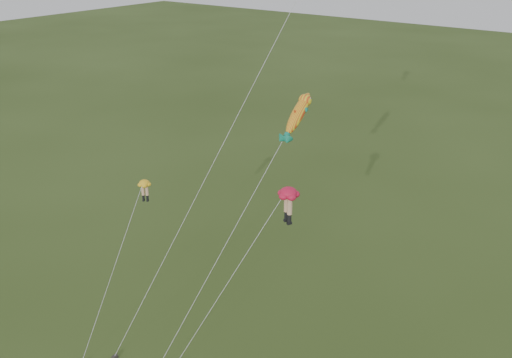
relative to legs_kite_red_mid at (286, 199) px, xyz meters
The scene contains 4 objects.
ground 13.74m from the legs_kite_red_mid, 146.01° to the right, with size 300.00×300.00×0.00m, color #2E4117.
legs_kite_red_mid is the anchor object (origin of this frame).
legs_kite_yellow 13.01m from the legs_kite_red_mid, behind, with size 3.62×9.83×9.10m.
fish_kite 6.94m from the legs_kite_red_mid, 117.47° to the left, with size 3.18×13.58×16.07m.
Camera 1 is at (22.13, -20.13, 25.35)m, focal length 40.00 mm.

